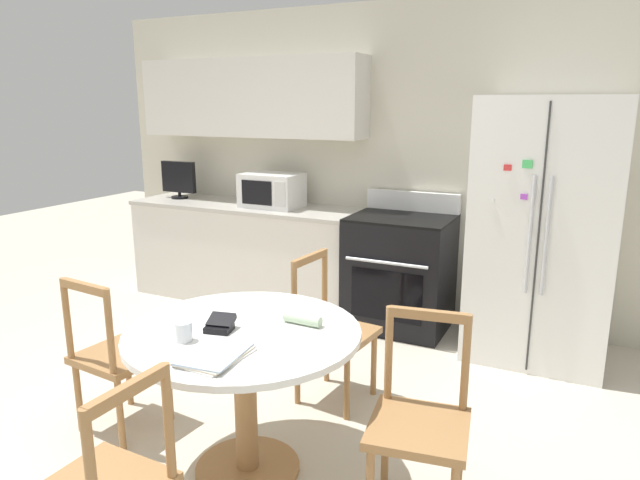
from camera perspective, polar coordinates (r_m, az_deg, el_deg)
ground_plane at (r=3.19m, az=-13.06°, el=-21.05°), size 14.00×14.00×0.00m
back_wall at (r=5.03m, az=2.17°, el=9.54°), size 5.20×0.44×2.60m
kitchen_counter at (r=5.32m, az=-7.36°, el=-1.21°), size 2.18×0.64×0.90m
refrigerator at (r=4.29m, az=21.45°, el=0.87°), size 0.93×0.81×1.84m
oven_range at (r=4.67m, az=7.99°, el=-3.11°), size 0.79×0.68×1.08m
microwave at (r=5.05m, az=-4.82°, el=4.98°), size 0.51×0.37×0.30m
countertop_tv at (r=5.66m, az=-13.95°, el=5.97°), size 0.37×0.16×0.35m
dining_table at (r=2.81m, az=-7.58°, el=-11.90°), size 1.12×1.12×0.75m
dining_chair_right at (r=2.64m, az=9.93°, el=-17.65°), size 0.48×0.48×0.90m
dining_chair_left at (r=3.39m, az=-19.65°, el=-10.90°), size 0.46×0.46×0.90m
dining_chair_far at (r=3.52m, az=1.22°, el=-9.20°), size 0.46×0.46×0.90m
candle_glass at (r=2.65m, az=-13.48°, el=-9.01°), size 0.08×0.08×0.09m
folded_napkin at (r=2.77m, az=-1.76°, el=-7.92°), size 0.19×0.06×0.05m
wallet at (r=2.74m, az=-9.95°, el=-8.34°), size 0.14×0.15×0.07m
mail_stack at (r=2.47m, az=-10.48°, el=-11.27°), size 0.25×0.32×0.02m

